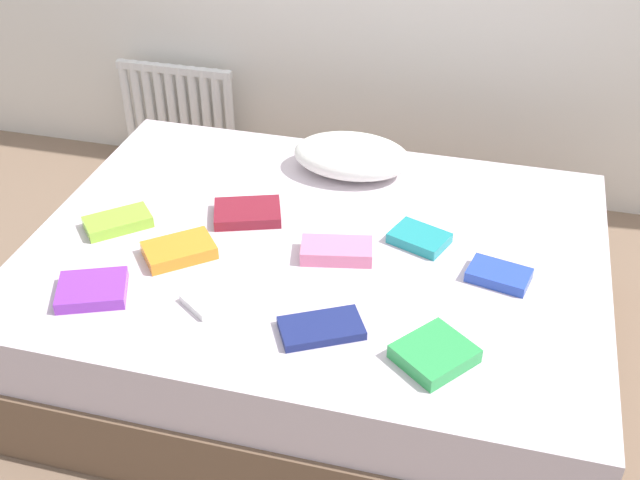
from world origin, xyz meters
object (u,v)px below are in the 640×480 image
(textbook_white, at_px, (216,296))
(textbook_purple, at_px, (92,290))
(pillow, at_px, (352,156))
(textbook_teal, at_px, (419,238))
(bed, at_px, (317,300))
(textbook_pink, at_px, (337,251))
(textbook_navy, at_px, (321,328))
(textbook_blue, at_px, (499,275))
(textbook_maroon, at_px, (247,213))
(radiator, at_px, (178,109))
(textbook_lime, at_px, (118,222))
(textbook_orange, at_px, (179,250))
(textbook_green, at_px, (435,354))

(textbook_white, relative_size, textbook_purple, 0.89)
(pillow, relative_size, textbook_teal, 2.45)
(bed, bearing_deg, textbook_pink, -34.21)
(textbook_navy, bearing_deg, textbook_teal, 39.92)
(textbook_blue, bearing_deg, textbook_teal, 165.57)
(pillow, xyz_separation_m, textbook_teal, (0.33, -0.41, -0.05))
(textbook_teal, xyz_separation_m, textbook_purple, (-0.95, -0.54, 0.00))
(textbook_teal, height_order, textbook_purple, textbook_purple)
(textbook_maroon, bearing_deg, radiator, 104.93)
(textbook_lime, height_order, textbook_maroon, textbook_lime)
(textbook_maroon, bearing_deg, textbook_purple, -140.90)
(bed, bearing_deg, textbook_lime, -173.61)
(radiator, xyz_separation_m, textbook_teal, (1.39, -1.11, 0.20))
(textbook_purple, bearing_deg, textbook_navy, -21.07)
(textbook_orange, relative_size, textbook_purple, 1.08)
(textbook_navy, bearing_deg, textbook_pink, 68.56)
(textbook_green, bearing_deg, textbook_lime, 109.86)
(textbook_orange, bearing_deg, textbook_blue, -31.91)
(textbook_pink, xyz_separation_m, textbook_maroon, (-0.37, 0.15, -0.00))
(bed, xyz_separation_m, textbook_blue, (0.62, -0.05, 0.27))
(radiator, height_order, textbook_white, radiator)
(textbook_teal, bearing_deg, textbook_pink, -128.59)
(textbook_navy, bearing_deg, pillow, 69.12)
(textbook_lime, bearing_deg, textbook_navy, -64.75)
(textbook_blue, relative_size, textbook_navy, 0.79)
(textbook_orange, xyz_separation_m, textbook_white, (0.20, -0.18, -0.01))
(textbook_pink, relative_size, textbook_green, 1.19)
(bed, height_order, textbook_navy, textbook_navy)
(textbook_orange, bearing_deg, textbook_maroon, 22.92)
(textbook_white, height_order, textbook_lime, textbook_lime)
(textbook_pink, bearing_deg, textbook_blue, -10.26)
(pillow, xyz_separation_m, textbook_maroon, (-0.29, -0.41, -0.05))
(textbook_orange, bearing_deg, pillow, 18.25)
(pillow, distance_m, textbook_orange, 0.82)
(radiator, xyz_separation_m, textbook_green, (1.52, -1.67, 0.20))
(textbook_maroon, bearing_deg, textbook_lime, -177.59)
(textbook_blue, xyz_separation_m, textbook_green, (-0.15, -0.42, 0.00))
(bed, distance_m, textbook_pink, 0.30)
(pillow, height_order, textbook_green, pillow)
(bed, distance_m, textbook_maroon, 0.40)
(textbook_navy, xyz_separation_m, textbook_maroon, (-0.41, 0.53, 0.01))
(textbook_green, height_order, textbook_white, textbook_green)
(textbook_purple, distance_m, textbook_lime, 0.38)
(radiator, height_order, textbook_lime, radiator)
(textbook_white, distance_m, textbook_maroon, 0.47)
(textbook_teal, distance_m, textbook_navy, 0.57)
(bed, bearing_deg, pillow, 88.98)
(pillow, bearing_deg, textbook_lime, -140.74)
(textbook_white, xyz_separation_m, textbook_maroon, (-0.06, 0.46, 0.01))
(textbook_blue, bearing_deg, bed, -171.98)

